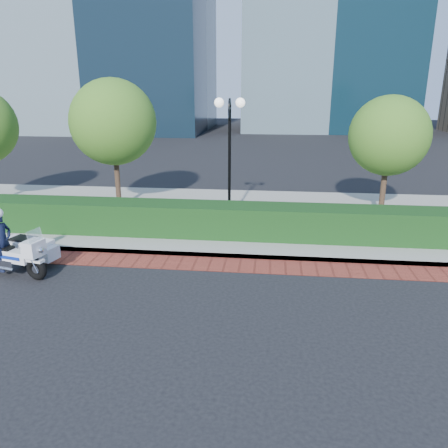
# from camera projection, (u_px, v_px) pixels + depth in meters

# --- Properties ---
(ground) EXTENTS (120.00, 120.00, 0.00)m
(ground) POSITION_uv_depth(u_px,v_px,m) (168.00, 286.00, 10.76)
(ground) COLOR black
(ground) RESTS_ON ground
(brick_strip) EXTENTS (60.00, 1.00, 0.01)m
(brick_strip) POSITION_uv_depth(u_px,v_px,m) (180.00, 263.00, 12.18)
(brick_strip) COLOR maroon
(brick_strip) RESTS_ON ground
(sidewalk) EXTENTS (60.00, 8.00, 0.15)m
(sidewalk) POSITION_uv_depth(u_px,v_px,m) (205.00, 215.00, 16.42)
(sidewalk) COLOR gray
(sidewalk) RESTS_ON ground
(hedge_main) EXTENTS (18.00, 1.20, 1.00)m
(hedge_main) POSITION_uv_depth(u_px,v_px,m) (193.00, 219.00, 13.97)
(hedge_main) COLOR black
(hedge_main) RESTS_ON sidewalk
(lamppost) EXTENTS (1.02, 0.70, 4.21)m
(lamppost) POSITION_uv_depth(u_px,v_px,m) (230.00, 141.00, 14.69)
(lamppost) COLOR black
(lamppost) RESTS_ON sidewalk
(tree_b) EXTENTS (3.20, 3.20, 4.89)m
(tree_b) POSITION_uv_depth(u_px,v_px,m) (113.00, 122.00, 16.26)
(tree_b) COLOR #332319
(tree_b) RESTS_ON sidewalk
(tree_c) EXTENTS (2.80, 2.80, 4.30)m
(tree_c) POSITION_uv_depth(u_px,v_px,m) (389.00, 136.00, 15.30)
(tree_c) COLOR #332319
(tree_c) RESTS_ON sidewalk
(police_motorcycle) EXTENTS (2.20, 1.82, 1.80)m
(police_motorcycle) POSITION_uv_depth(u_px,v_px,m) (16.00, 249.00, 11.51)
(police_motorcycle) COLOR black
(police_motorcycle) RESTS_ON ground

